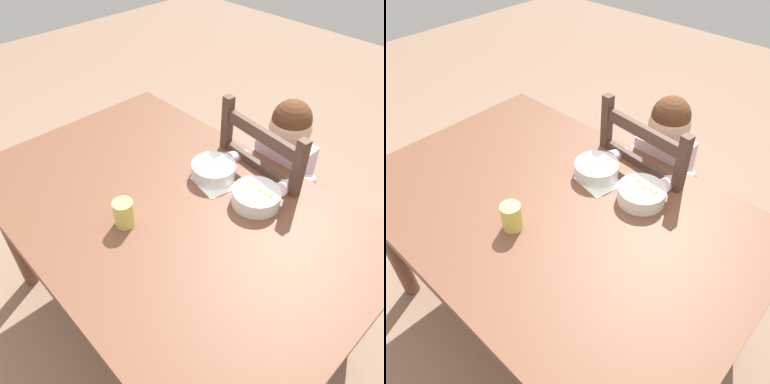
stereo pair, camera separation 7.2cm
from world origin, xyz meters
TOP-DOWN VIEW (x-y plane):
  - ground_plane at (0.00, 0.00)m, footprint 8.00×8.00m
  - dining_table at (0.00, 0.00)m, footprint 1.46×0.97m
  - dining_chair at (0.10, 0.53)m, footprint 0.46×0.46m
  - child_figure at (0.11, 0.52)m, footprint 0.32×0.31m
  - bowl_of_peas at (0.00, 0.23)m, footprint 0.17×0.17m
  - bowl_of_carrots at (0.21, 0.23)m, footprint 0.17×0.17m
  - spoon at (0.15, 0.24)m, footprint 0.14×0.03m
  - drinking_cup at (-0.03, -0.17)m, footprint 0.07×0.07m
  - paper_napkin at (0.03, 0.21)m, footprint 0.17×0.16m

SIDE VIEW (x-z plane):
  - ground_plane at x=0.00m, z-range 0.00..0.00m
  - dining_chair at x=0.10m, z-range -0.01..0.95m
  - dining_table at x=0.00m, z-range 0.28..1.01m
  - child_figure at x=0.11m, z-range 0.16..1.14m
  - paper_napkin at x=0.03m, z-range 0.73..0.74m
  - spoon at x=0.15m, z-range 0.73..0.74m
  - bowl_of_carrots at x=0.21m, z-range 0.73..0.79m
  - bowl_of_peas at x=0.00m, z-range 0.73..0.79m
  - drinking_cup at x=-0.03m, z-range 0.73..0.83m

